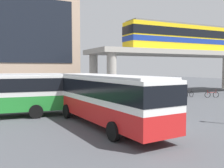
{
  "coord_description": "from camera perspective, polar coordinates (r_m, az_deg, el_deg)",
  "views": [
    {
      "loc": [
        -8.84,
        -13.25,
        3.68
      ],
      "look_at": [
        0.7,
        6.95,
        2.2
      ],
      "focal_mm": 39.9,
      "sensor_mm": 36.0,
      "label": 1
    }
  ],
  "objects": [
    {
      "name": "ground_plane",
      "position": [
        25.14,
        -4.43,
        -4.64
      ],
      "size": [
        120.0,
        120.0,
        0.0
      ],
      "primitive_type": "plane",
      "color": "#47494F"
    },
    {
      "name": "elevated_platform",
      "position": [
        37.2,
        15.61,
        5.88
      ],
      "size": [
        27.2,
        7.26,
        5.97
      ],
      "color": "#ADA89E",
      "rests_on": "ground_plane"
    },
    {
      "name": "train",
      "position": [
        38.1,
        16.89,
        10.04
      ],
      "size": [
        19.73,
        2.96,
        3.84
      ],
      "color": "yellow",
      "rests_on": "elevated_platform"
    },
    {
      "name": "bus_main",
      "position": [
        15.6,
        -1.56,
        -2.43
      ],
      "size": [
        3.54,
        11.23,
        3.22
      ],
      "color": "red",
      "rests_on": "ground_plane"
    },
    {
      "name": "bicycle_red",
      "position": [
        32.99,
        21.88,
        -2.26
      ],
      "size": [
        1.68,
        0.74,
        1.04
      ],
      "color": "black",
      "rests_on": "ground_plane"
    },
    {
      "name": "bicycle_black",
      "position": [
        32.25,
        17.16,
        -2.29
      ],
      "size": [
        1.78,
        0.33,
        1.04
      ],
      "color": "black",
      "rests_on": "ground_plane"
    },
    {
      "name": "bicycle_silver",
      "position": [
        28.64,
        12.68,
        -2.96
      ],
      "size": [
        1.77,
        0.37,
        1.04
      ],
      "color": "black",
      "rests_on": "ground_plane"
    },
    {
      "name": "bicycle_brown",
      "position": [
        26.52,
        13.39,
        -3.51
      ],
      "size": [
        1.79,
        0.15,
        1.04
      ],
      "color": "black",
      "rests_on": "ground_plane"
    }
  ]
}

